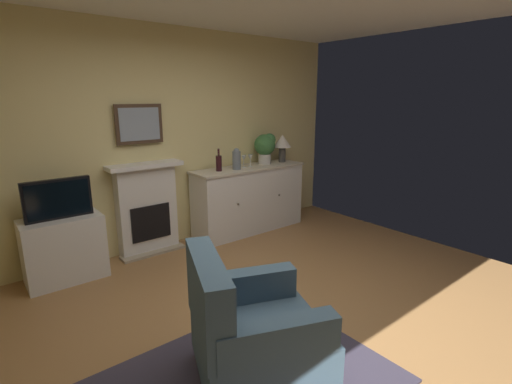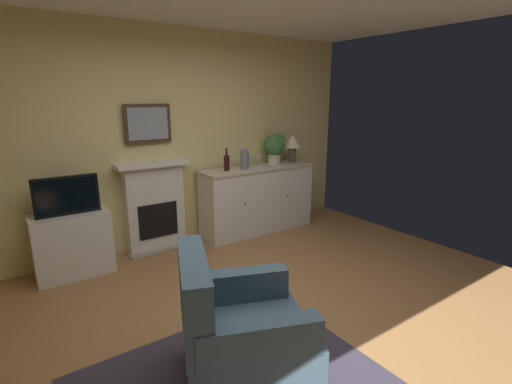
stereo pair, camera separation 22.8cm
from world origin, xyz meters
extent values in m
cube|color=#9E7042|center=(0.00, 0.00, -0.05)|extent=(5.56, 4.65, 0.10)
cube|color=#EAD68C|center=(0.00, 2.29, 1.33)|extent=(5.56, 0.06, 2.67)
cube|color=white|center=(-0.24, 2.17, 0.53)|extent=(0.70, 0.18, 1.05)
cube|color=tan|center=(-0.24, 2.08, 0.01)|extent=(0.77, 0.20, 0.03)
cube|color=black|center=(-0.24, 2.08, 0.39)|extent=(0.48, 0.02, 0.42)
cube|color=white|center=(-0.24, 2.14, 1.07)|extent=(0.87, 0.27, 0.05)
cube|color=#473323|center=(-0.24, 2.21, 1.54)|extent=(0.55, 0.03, 0.45)
cube|color=#8C99A8|center=(-0.24, 2.20, 1.54)|extent=(0.47, 0.01, 0.37)
cube|color=white|center=(1.17, 1.99, 0.44)|extent=(1.62, 0.45, 0.89)
cube|color=beige|center=(1.17, 1.99, 0.90)|extent=(1.65, 0.48, 0.03)
sphere|color=brown|center=(0.81, 1.75, 0.50)|extent=(0.02, 0.02, 0.02)
sphere|color=brown|center=(1.53, 1.75, 0.50)|extent=(0.02, 0.02, 0.02)
cylinder|color=#4C4742|center=(1.79, 1.99, 1.03)|extent=(0.10, 0.10, 0.22)
cone|color=silver|center=(1.79, 1.99, 1.23)|extent=(0.26, 0.26, 0.18)
cylinder|color=#331419|center=(0.68, 1.99, 1.02)|extent=(0.08, 0.08, 0.20)
cylinder|color=#331419|center=(0.68, 1.99, 1.16)|extent=(0.03, 0.03, 0.09)
cylinder|color=silver|center=(1.09, 2.00, 0.92)|extent=(0.06, 0.06, 0.00)
cylinder|color=silver|center=(1.09, 2.00, 0.97)|extent=(0.01, 0.01, 0.09)
cone|color=silver|center=(1.09, 2.00, 1.05)|extent=(0.07, 0.07, 0.07)
cylinder|color=silver|center=(1.20, 1.99, 0.92)|extent=(0.06, 0.06, 0.00)
cylinder|color=silver|center=(1.20, 1.99, 0.97)|extent=(0.01, 0.01, 0.09)
cone|color=silver|center=(1.20, 1.99, 1.05)|extent=(0.07, 0.07, 0.07)
cylinder|color=slate|center=(0.93, 1.94, 1.04)|extent=(0.11, 0.11, 0.24)
sphere|color=slate|center=(0.93, 1.94, 1.16)|extent=(0.08, 0.08, 0.08)
cube|color=white|center=(-1.22, 2.00, 0.34)|extent=(0.75, 0.42, 0.67)
cube|color=black|center=(-1.22, 1.98, 0.87)|extent=(0.62, 0.06, 0.40)
cube|color=black|center=(-1.22, 1.95, 0.87)|extent=(0.57, 0.01, 0.35)
cylinder|color=beige|center=(1.49, 2.04, 0.99)|extent=(0.18, 0.18, 0.14)
sphere|color=#3D753D|center=(1.49, 2.04, 1.19)|extent=(0.30, 0.30, 0.30)
sphere|color=#3D753D|center=(1.55, 2.01, 1.26)|extent=(0.18, 0.18, 0.18)
cube|color=#3F596B|center=(-0.57, -0.36, 0.26)|extent=(1.02, 1.00, 0.32)
cube|color=#3F596B|center=(-0.87, -0.24, 0.67)|extent=(0.43, 0.77, 0.50)
cube|color=#3F596B|center=(-0.68, -0.66, 0.53)|extent=(0.72, 0.39, 0.22)
cube|color=#3F596B|center=(-0.45, -0.07, 0.53)|extent=(0.72, 0.39, 0.22)
cylinder|color=#473323|center=(-0.13, -0.19, 0.05)|extent=(0.05, 0.05, 0.10)
cylinder|color=#473323|center=(-0.77, 0.06, 0.05)|extent=(0.05, 0.05, 0.10)
camera|label=1|loc=(-1.92, -2.01, 1.85)|focal=26.25mm
camera|label=2|loc=(-1.74, -2.14, 1.85)|focal=26.25mm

